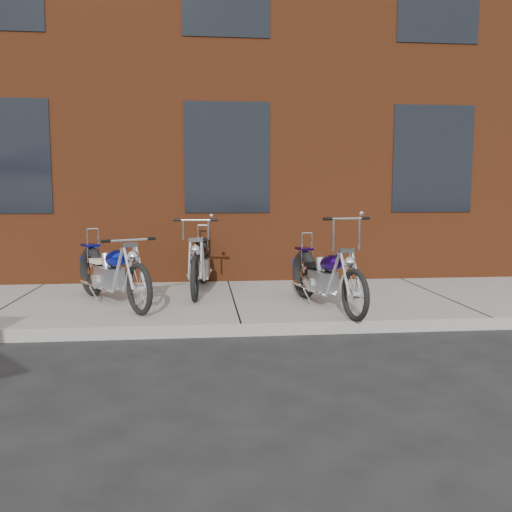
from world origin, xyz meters
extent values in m
plane|color=black|center=(0.00, 0.00, 0.00)|extent=(120.00, 120.00, 0.00)
cube|color=gray|center=(0.00, 1.50, 0.07)|extent=(22.00, 3.00, 0.15)
cube|color=maroon|center=(0.00, 8.00, 4.00)|extent=(22.00, 10.00, 8.00)
torus|color=black|center=(1.03, 1.31, 0.49)|extent=(0.27, 0.69, 0.68)
torus|color=black|center=(1.35, -0.14, 0.46)|extent=(0.19, 0.61, 0.61)
cube|color=#8E959C|center=(1.16, 0.72, 0.48)|extent=(0.34, 0.43, 0.28)
ellipsoid|color=#25075D|center=(1.22, 0.46, 0.75)|extent=(0.35, 0.56, 0.29)
cube|color=black|center=(1.11, 0.96, 0.67)|extent=(0.28, 0.31, 0.06)
cylinder|color=silver|center=(1.32, -0.02, 0.70)|extent=(0.09, 0.28, 0.51)
cylinder|color=silver|center=(1.30, 0.09, 1.33)|extent=(0.51, 0.14, 0.03)
cylinder|color=silver|center=(1.05, 1.24, 0.85)|extent=(0.02, 0.02, 0.45)
cylinder|color=silver|center=(1.23, 0.95, 0.36)|extent=(0.22, 0.84, 0.05)
torus|color=black|center=(-1.93, 1.77, 0.51)|extent=(0.49, 0.68, 0.72)
torus|color=black|center=(-1.11, 0.44, 0.47)|extent=(0.40, 0.59, 0.65)
cube|color=#8E959C|center=(-1.60, 1.23, 0.50)|extent=(0.45, 0.48, 0.30)
ellipsoid|color=#0E1BBF|center=(-1.45, 0.99, 0.79)|extent=(0.51, 0.60, 0.30)
cube|color=beige|center=(-1.73, 1.45, 0.70)|extent=(0.35, 0.36, 0.06)
cylinder|color=silver|center=(-1.18, 0.55, 0.73)|extent=(0.18, 0.27, 0.54)
cylinder|color=silver|center=(-1.24, 0.65, 1.05)|extent=(0.48, 0.31, 0.03)
cylinder|color=silver|center=(-1.89, 1.70, 0.89)|extent=(0.03, 0.03, 0.48)
cylinder|color=silver|center=(-1.61, 1.48, 0.37)|extent=(0.51, 0.79, 0.05)
torus|color=black|center=(-0.42, 2.70, 0.50)|extent=(0.19, 0.71, 0.71)
torus|color=black|center=(-0.54, 1.17, 0.47)|extent=(0.12, 0.64, 0.64)
cube|color=#8E959C|center=(-0.47, 2.07, 0.49)|extent=(0.30, 0.41, 0.29)
ellipsoid|color=black|center=(-0.49, 1.80, 0.78)|extent=(0.30, 0.56, 0.30)
cube|color=black|center=(-0.45, 2.33, 0.69)|extent=(0.26, 0.29, 0.06)
cylinder|color=silver|center=(-0.53, 1.29, 0.73)|extent=(0.06, 0.29, 0.53)
cylinder|color=silver|center=(-0.52, 1.41, 1.26)|extent=(0.54, 0.07, 0.03)
cylinder|color=silver|center=(-0.43, 2.62, 0.88)|extent=(0.02, 0.02, 0.47)
cylinder|color=silver|center=(-0.34, 2.28, 0.37)|extent=(0.12, 0.88, 0.05)
camera|label=1|loc=(-0.43, -5.99, 1.62)|focal=38.00mm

